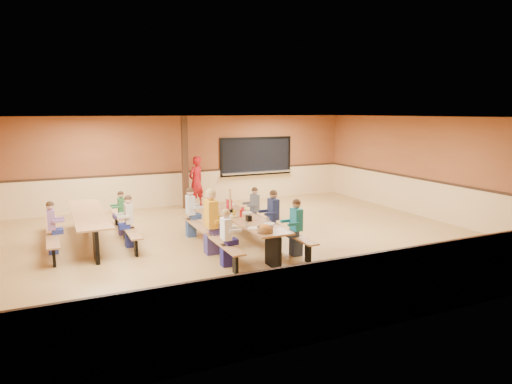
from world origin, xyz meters
name	(u,v)px	position (x,y,z in m)	size (l,w,h in m)	color
ground	(245,241)	(0.00, 0.00, 0.00)	(12.00, 12.00, 0.00)	olive
room_envelope	(244,214)	(0.00, 0.00, 0.69)	(12.04, 10.04, 3.02)	brown
kitchen_pass_through	(256,158)	(2.60, 4.96, 1.49)	(2.78, 0.28, 1.38)	black
structural_post	(185,163)	(-0.20, 4.40, 1.50)	(0.18, 0.18, 3.00)	black
cafeteria_table_main	(243,225)	(-0.23, -0.45, 0.53)	(1.91, 3.70, 0.74)	#9D693E
cafeteria_table_second	(89,221)	(-3.45, 1.49, 0.53)	(1.91, 3.70, 0.74)	#9D693E
seated_child_white_left	(226,238)	(-1.05, -1.51, 0.59)	(0.35, 0.29, 1.18)	white
seated_adult_yellow	(211,222)	(-1.05, -0.59, 0.73)	(0.49, 0.40, 1.45)	orange
seated_child_grey_left	(191,213)	(-1.05, 0.99, 0.62)	(0.38, 0.31, 1.23)	silver
seated_child_teal_right	(296,228)	(0.60, -1.49, 0.62)	(0.38, 0.31, 1.24)	teal
seated_child_navy_right	(273,217)	(0.60, -0.38, 0.63)	(0.40, 0.33, 1.27)	#1B244C
seated_child_char_right	(255,210)	(0.60, 0.70, 0.59)	(0.35, 0.29, 1.18)	#53575F
seated_child_purple_sec	(52,228)	(-4.27, 0.89, 0.59)	(0.35, 0.29, 1.17)	#8A5C8F
seated_child_green_sec	(122,213)	(-2.62, 1.88, 0.56)	(0.33, 0.27, 1.13)	#30733D
seated_child_tan_sec	(129,221)	(-2.62, 0.72, 0.60)	(0.37, 0.30, 1.21)	#BDB197
standing_woman	(196,181)	(0.21, 4.55, 0.84)	(0.61, 0.40, 1.68)	#A81317
punch_pitcher	(229,204)	(-0.19, 0.51, 0.85)	(0.16, 0.16, 0.22)	#AF171F
chip_bowl	(265,229)	(-0.38, -1.94, 0.81)	(0.32, 0.32, 0.15)	orange
napkin_dispenser	(249,218)	(-0.29, -0.92, 0.80)	(0.10, 0.14, 0.13)	black
condiment_mustard	(234,214)	(-0.44, -0.43, 0.82)	(0.06, 0.06, 0.17)	yellow
condiment_ketchup	(241,213)	(-0.29, -0.46, 0.82)	(0.06, 0.06, 0.17)	#B2140F
table_paddle	(230,206)	(-0.32, 0.14, 0.88)	(0.16, 0.16, 0.56)	black
place_settings	(243,214)	(-0.23, -0.45, 0.80)	(0.65, 3.30, 0.11)	beige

